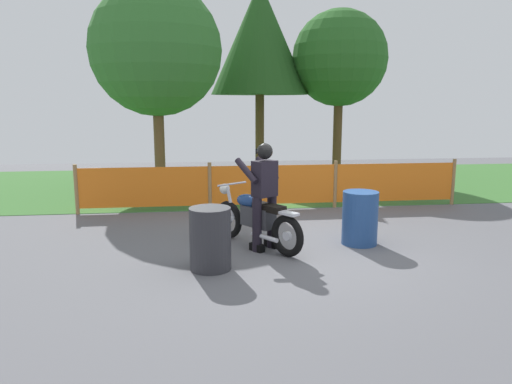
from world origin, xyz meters
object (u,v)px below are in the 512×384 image
at_px(rider_lead, 264,193).
at_px(spare_drum, 360,218).
at_px(oil_drum, 210,239).
at_px(motorcycle_lead, 255,218).

bearing_deg(rider_lead, spare_drum, -121.93).
xyz_separation_m(rider_lead, oil_drum, (-0.87, -0.85, -0.48)).
distance_m(motorcycle_lead, rider_lead, 0.49).
bearing_deg(oil_drum, rider_lead, 44.38).
relative_size(motorcycle_lead, rider_lead, 1.03).
height_order(rider_lead, oil_drum, rider_lead).
height_order(oil_drum, spare_drum, same).
xyz_separation_m(motorcycle_lead, spare_drum, (1.72, -0.07, -0.03)).
height_order(rider_lead, spare_drum, rider_lead).
xyz_separation_m(motorcycle_lead, oil_drum, (-0.75, -1.01, -0.03)).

